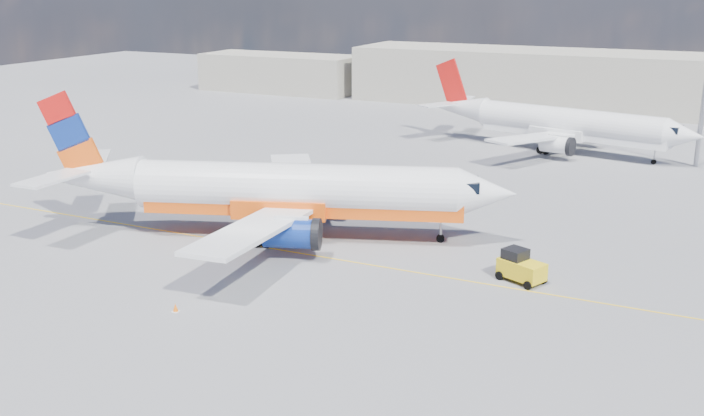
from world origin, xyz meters
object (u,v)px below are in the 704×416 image
at_px(second_jet, 561,124).
at_px(gse_tug, 520,267).
at_px(traffic_cone, 175,308).
at_px(main_jet, 281,190).

height_order(second_jet, gse_tug, second_jet).
xyz_separation_m(second_jet, traffic_cone, (-10.81, -52.13, -2.82)).
height_order(second_jet, traffic_cone, second_jet).
height_order(main_jet, traffic_cone, main_jet).
distance_m(main_jet, gse_tug, 17.82).
bearing_deg(gse_tug, main_jet, -160.44).
distance_m(gse_tug, traffic_cone, 20.74).
relative_size(main_jet, second_jet, 1.12).
xyz_separation_m(second_jet, gse_tug, (5.43, -39.25, -2.12)).
distance_m(main_jet, traffic_cone, 14.54).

